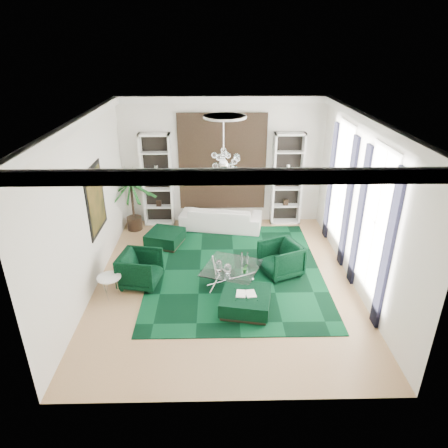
{
  "coord_description": "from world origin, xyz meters",
  "views": [
    {
      "loc": [
        -0.2,
        -8.06,
        5.21
      ],
      "look_at": [
        -0.01,
        0.5,
        1.25
      ],
      "focal_mm": 32.0,
      "sensor_mm": 36.0,
      "label": 1
    }
  ],
  "objects_px": {
    "armchair_right": "(281,259)",
    "coffee_table": "(231,275)",
    "ottoman_side": "(165,238)",
    "side_table": "(110,287)",
    "armchair_left": "(140,269)",
    "palm": "(131,192)",
    "sofa": "(221,217)",
    "ottoman_front": "(246,302)"
  },
  "relations": [
    {
      "from": "sofa",
      "to": "palm",
      "type": "distance_m",
      "value": 2.73
    },
    {
      "from": "ottoman_side",
      "to": "side_table",
      "type": "xyz_separation_m",
      "value": [
        -0.93,
        -2.46,
        0.05
      ]
    },
    {
      "from": "ottoman_side",
      "to": "palm",
      "type": "xyz_separation_m",
      "value": [
        -1.03,
        1.03,
        1.0
      ]
    },
    {
      "from": "armchair_right",
      "to": "ottoman_front",
      "type": "xyz_separation_m",
      "value": [
        -0.95,
        -1.44,
        -0.21
      ]
    },
    {
      "from": "armchair_left",
      "to": "ottoman_front",
      "type": "xyz_separation_m",
      "value": [
        2.36,
        -1.03,
        -0.21
      ]
    },
    {
      "from": "armchair_left",
      "to": "side_table",
      "type": "xyz_separation_m",
      "value": [
        -0.59,
        -0.48,
        -0.16
      ]
    },
    {
      "from": "coffee_table",
      "to": "palm",
      "type": "relative_size",
      "value": 0.5
    },
    {
      "from": "armchair_right",
      "to": "ottoman_front",
      "type": "height_order",
      "value": "armchair_right"
    },
    {
      "from": "armchair_right",
      "to": "coffee_table",
      "type": "relative_size",
      "value": 0.75
    },
    {
      "from": "armchair_right",
      "to": "ottoman_side",
      "type": "xyz_separation_m",
      "value": [
        -2.97,
        1.57,
        -0.21
      ]
    },
    {
      "from": "side_table",
      "to": "palm",
      "type": "distance_m",
      "value": 3.62
    },
    {
      "from": "armchair_left",
      "to": "side_table",
      "type": "relative_size",
      "value": 1.72
    },
    {
      "from": "ottoman_side",
      "to": "side_table",
      "type": "relative_size",
      "value": 1.73
    },
    {
      "from": "armchair_right",
      "to": "ottoman_side",
      "type": "relative_size",
      "value": 0.99
    },
    {
      "from": "armchair_left",
      "to": "palm",
      "type": "height_order",
      "value": "palm"
    },
    {
      "from": "ottoman_side",
      "to": "ottoman_front",
      "type": "height_order",
      "value": "same"
    },
    {
      "from": "armchair_right",
      "to": "coffee_table",
      "type": "height_order",
      "value": "armchair_right"
    },
    {
      "from": "sofa",
      "to": "side_table",
      "type": "relative_size",
      "value": 4.6
    },
    {
      "from": "armchair_right",
      "to": "side_table",
      "type": "distance_m",
      "value": 4.01
    },
    {
      "from": "sofa",
      "to": "armchair_right",
      "type": "relative_size",
      "value": 2.68
    },
    {
      "from": "coffee_table",
      "to": "ottoman_front",
      "type": "xyz_separation_m",
      "value": [
        0.26,
        -1.07,
        -0.01
      ]
    },
    {
      "from": "ottoman_front",
      "to": "palm",
      "type": "distance_m",
      "value": 5.17
    },
    {
      "from": "coffee_table",
      "to": "ottoman_side",
      "type": "distance_m",
      "value": 2.63
    },
    {
      "from": "ottoman_side",
      "to": "ottoman_front",
      "type": "distance_m",
      "value": 3.63
    },
    {
      "from": "armchair_right",
      "to": "palm",
      "type": "distance_m",
      "value": 4.84
    },
    {
      "from": "coffee_table",
      "to": "ottoman_front",
      "type": "bearing_deg",
      "value": -76.45
    },
    {
      "from": "ottoman_side",
      "to": "side_table",
      "type": "height_order",
      "value": "side_table"
    },
    {
      "from": "armchair_left",
      "to": "side_table",
      "type": "height_order",
      "value": "armchair_left"
    },
    {
      "from": "armchair_right",
      "to": "palm",
      "type": "height_order",
      "value": "palm"
    },
    {
      "from": "sofa",
      "to": "ottoman_side",
      "type": "bearing_deg",
      "value": 44.32
    },
    {
      "from": "ottoman_front",
      "to": "palm",
      "type": "bearing_deg",
      "value": 127.11
    },
    {
      "from": "sofa",
      "to": "side_table",
      "type": "height_order",
      "value": "sofa"
    },
    {
      "from": "ottoman_side",
      "to": "palm",
      "type": "bearing_deg",
      "value": 135.1
    },
    {
      "from": "ottoman_front",
      "to": "palm",
      "type": "relative_size",
      "value": 0.42
    },
    {
      "from": "sofa",
      "to": "ottoman_front",
      "type": "xyz_separation_m",
      "value": [
        0.46,
        -4.07,
        -0.15
      ]
    },
    {
      "from": "armchair_left",
      "to": "palm",
      "type": "relative_size",
      "value": 0.37
    },
    {
      "from": "coffee_table",
      "to": "ottoman_side",
      "type": "xyz_separation_m",
      "value": [
        -1.77,
        1.94,
        -0.01
      ]
    },
    {
      "from": "sofa",
      "to": "coffee_table",
      "type": "height_order",
      "value": "sofa"
    },
    {
      "from": "armchair_right",
      "to": "ottoman_side",
      "type": "height_order",
      "value": "armchair_right"
    },
    {
      "from": "ottoman_side",
      "to": "palm",
      "type": "distance_m",
      "value": 1.77
    },
    {
      "from": "armchair_left",
      "to": "armchair_right",
      "type": "height_order",
      "value": "same"
    },
    {
      "from": "ottoman_front",
      "to": "side_table",
      "type": "relative_size",
      "value": 1.92
    }
  ]
}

